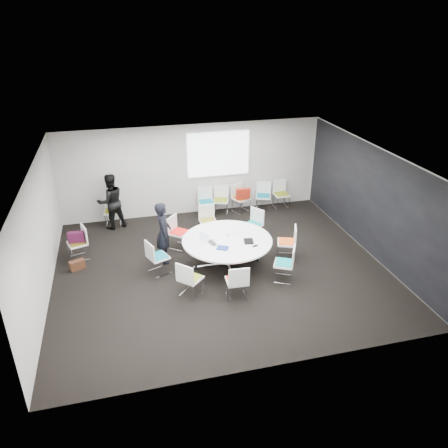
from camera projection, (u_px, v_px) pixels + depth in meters
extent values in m
cube|color=black|center=(220.00, 268.00, 10.89)|extent=(8.00, 7.00, 0.04)
cube|color=white|center=(220.00, 159.00, 9.65)|extent=(8.00, 7.00, 0.04)
cube|color=#AAA5A0|center=(193.00, 170.00, 13.34)|extent=(8.00, 0.04, 2.80)
cube|color=#AAA5A0|center=(270.00, 304.00, 7.20)|extent=(8.00, 0.04, 2.80)
cube|color=#AAA5A0|center=(39.00, 236.00, 9.39)|extent=(0.04, 7.00, 2.80)
cube|color=#AAA5A0|center=(372.00, 201.00, 11.16)|extent=(0.04, 7.00, 2.80)
cube|color=black|center=(371.00, 201.00, 11.15)|extent=(0.01, 6.94, 2.74)
cube|color=silver|center=(227.00, 264.00, 10.98)|extent=(0.90, 0.90, 0.08)
cylinder|color=silver|center=(227.00, 252.00, 10.84)|extent=(0.10, 0.10, 0.65)
cylinder|color=white|center=(227.00, 240.00, 10.69)|extent=(2.21, 2.21, 0.04)
cube|color=white|center=(218.00, 154.00, 13.27)|extent=(1.90, 0.03, 1.35)
cube|color=silver|center=(286.00, 250.00, 11.25)|extent=(0.54, 0.54, 0.42)
cube|color=white|center=(286.00, 242.00, 11.15)|extent=(0.57, 0.58, 0.04)
cube|color=#CF5014|center=(286.00, 241.00, 11.13)|extent=(0.49, 0.51, 0.03)
cube|color=white|center=(295.00, 235.00, 11.03)|extent=(0.19, 0.44, 0.42)
cube|color=silver|center=(252.00, 233.00, 12.14)|extent=(0.58, 0.58, 0.42)
cube|color=white|center=(252.00, 225.00, 12.04)|extent=(0.62, 0.63, 0.04)
cube|color=#0C8178|center=(252.00, 224.00, 12.03)|extent=(0.54, 0.54, 0.03)
cube|color=white|center=(257.00, 215.00, 12.08)|extent=(0.29, 0.40, 0.42)
cube|color=silver|center=(208.00, 229.00, 12.35)|extent=(0.42, 0.42, 0.42)
cube|color=white|center=(208.00, 222.00, 12.25)|extent=(0.46, 0.44, 0.04)
cube|color=olive|center=(208.00, 221.00, 12.24)|extent=(0.40, 0.38, 0.03)
cube|color=white|center=(206.00, 211.00, 12.34)|extent=(0.46, 0.04, 0.42)
cube|color=silver|center=(179.00, 240.00, 11.74)|extent=(0.59, 0.59, 0.42)
cube|color=white|center=(179.00, 233.00, 11.64)|extent=(0.63, 0.64, 0.04)
cube|color=red|center=(179.00, 232.00, 11.63)|extent=(0.55, 0.55, 0.03)
cube|color=white|center=(172.00, 223.00, 11.63)|extent=(0.33, 0.37, 0.42)
cube|color=silver|center=(159.00, 265.00, 10.59)|extent=(0.55, 0.55, 0.42)
cube|color=white|center=(158.00, 257.00, 10.49)|extent=(0.58, 0.59, 0.04)
cube|color=#0A6978|center=(158.00, 256.00, 10.48)|extent=(0.50, 0.51, 0.03)
cube|color=white|center=(150.00, 251.00, 10.28)|extent=(0.20, 0.44, 0.42)
cube|color=silver|center=(191.00, 287.00, 9.75)|extent=(0.59, 0.59, 0.42)
cube|color=white|center=(190.00, 278.00, 9.64)|extent=(0.64, 0.64, 0.04)
cube|color=olive|center=(190.00, 277.00, 9.63)|extent=(0.55, 0.55, 0.03)
cube|color=white|center=(184.00, 274.00, 9.38)|extent=(0.35, 0.35, 0.42)
cube|color=silver|center=(237.00, 290.00, 9.65)|extent=(0.44, 0.44, 0.42)
cube|color=white|center=(237.00, 281.00, 9.55)|extent=(0.48, 0.46, 0.04)
cube|color=red|center=(237.00, 280.00, 9.54)|extent=(0.42, 0.40, 0.03)
cube|color=white|center=(239.00, 277.00, 9.27)|extent=(0.46, 0.06, 0.42)
cube|color=silver|center=(283.00, 272.00, 10.31)|extent=(0.57, 0.57, 0.42)
cube|color=white|center=(284.00, 264.00, 10.21)|extent=(0.60, 0.61, 0.04)
cube|color=#098487|center=(284.00, 263.00, 10.20)|extent=(0.52, 0.53, 0.03)
cube|color=white|center=(294.00, 256.00, 10.07)|extent=(0.25, 0.42, 0.42)
cube|color=silver|center=(206.00, 209.00, 13.57)|extent=(0.45, 0.45, 0.42)
cube|color=white|center=(206.00, 203.00, 13.47)|extent=(0.49, 0.47, 0.04)
cube|color=#0A697A|center=(206.00, 202.00, 13.46)|extent=(0.42, 0.41, 0.03)
cube|color=white|center=(205.00, 193.00, 13.56)|extent=(0.46, 0.07, 0.42)
cube|color=silver|center=(221.00, 208.00, 13.71)|extent=(0.53, 0.53, 0.42)
cube|color=white|center=(221.00, 201.00, 13.61)|extent=(0.57, 0.56, 0.04)
cube|color=olive|center=(221.00, 200.00, 13.59)|extent=(0.50, 0.48, 0.03)
cube|color=white|center=(221.00, 191.00, 13.69)|extent=(0.45, 0.17, 0.42)
cube|color=silver|center=(241.00, 205.00, 13.86)|extent=(0.55, 0.55, 0.42)
cube|color=white|center=(241.00, 199.00, 13.76)|extent=(0.60, 0.59, 0.04)
cube|color=#D85712|center=(241.00, 198.00, 13.74)|extent=(0.52, 0.51, 0.03)
cube|color=white|center=(237.00, 190.00, 13.81)|extent=(0.43, 0.22, 0.42)
cube|color=silver|center=(263.00, 203.00, 14.02)|extent=(0.54, 0.54, 0.42)
cube|color=white|center=(263.00, 197.00, 13.92)|extent=(0.58, 0.57, 0.04)
cube|color=#0C6B84|center=(263.00, 196.00, 13.91)|extent=(0.51, 0.50, 0.03)
cube|color=white|center=(264.00, 187.00, 14.01)|extent=(0.44, 0.19, 0.42)
cube|color=silver|center=(281.00, 201.00, 14.16)|extent=(0.43, 0.43, 0.42)
cube|color=white|center=(281.00, 195.00, 14.06)|extent=(0.47, 0.45, 0.04)
cube|color=olive|center=(281.00, 194.00, 14.04)|extent=(0.41, 0.39, 0.03)
cube|color=white|center=(279.00, 186.00, 14.14)|extent=(0.46, 0.05, 0.42)
cube|color=silver|center=(79.00, 251.00, 11.20)|extent=(0.53, 0.53, 0.42)
cube|color=white|center=(77.00, 243.00, 11.10)|extent=(0.56, 0.57, 0.04)
cube|color=brown|center=(77.00, 242.00, 11.09)|extent=(0.49, 0.50, 0.03)
cube|color=white|center=(84.00, 233.00, 11.10)|extent=(0.18, 0.45, 0.42)
cube|color=silver|center=(113.00, 219.00, 12.98)|extent=(0.46, 0.46, 0.42)
cube|color=white|center=(112.00, 211.00, 12.88)|extent=(0.50, 0.48, 0.04)
cube|color=olive|center=(112.00, 211.00, 12.87)|extent=(0.43, 0.41, 0.03)
cube|color=white|center=(112.00, 202.00, 12.96)|extent=(0.46, 0.08, 0.42)
imported|color=black|center=(164.00, 233.00, 10.85)|extent=(0.43, 0.61, 1.60)
imported|color=black|center=(111.00, 201.00, 12.58)|extent=(0.96, 0.85, 1.65)
imported|color=#333338|center=(214.00, 242.00, 10.52)|extent=(0.26, 0.34, 0.02)
cube|color=silver|center=(204.00, 237.00, 10.53)|extent=(0.17, 0.26, 0.22)
cube|color=black|center=(249.00, 241.00, 10.58)|extent=(0.27, 0.34, 0.02)
cube|color=navy|center=(223.00, 248.00, 10.27)|extent=(0.32, 0.30, 0.03)
cube|color=silver|center=(244.00, 234.00, 10.96)|extent=(0.35, 0.30, 0.00)
cube|color=white|center=(256.00, 237.00, 10.77)|extent=(0.34, 0.27, 0.00)
cylinder|color=white|center=(228.00, 234.00, 10.82)|extent=(0.08, 0.08, 0.09)
cube|color=black|center=(255.00, 246.00, 10.38)|extent=(0.16, 0.12, 0.01)
cube|color=#45122F|center=(76.00, 237.00, 11.02)|extent=(0.41, 0.17, 0.28)
cube|color=#432515|center=(77.00, 265.00, 10.77)|extent=(0.39, 0.29, 0.24)
cube|color=#A52514|center=(243.00, 193.00, 13.46)|extent=(0.45, 0.20, 0.36)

